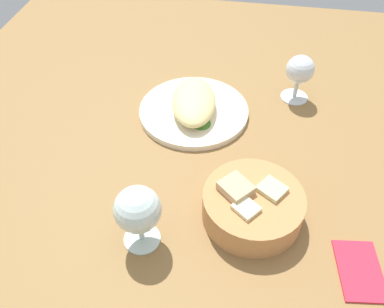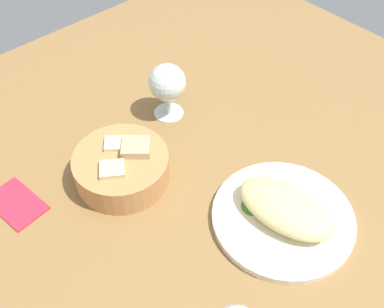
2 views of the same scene
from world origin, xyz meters
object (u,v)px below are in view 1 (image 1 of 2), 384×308
Objects in this scene: bread_basket at (252,205)px; folded_napkin at (360,270)px; wine_glass_far at (300,72)px; plate at (194,111)px; wine_glass_near at (138,211)px.

bread_basket is 20.27cm from folded_napkin.
plate is at bearing -66.34° from wine_glass_far.
wine_glass_far is (-45.22, 26.23, -0.82)cm from wine_glass_near.
folded_napkin is at bearing 43.76° from plate.
wine_glass_far is (-10.11, 23.08, 6.67)cm from plate.
plate is at bearing -150.82° from bread_basket.
plate is 36.04cm from wine_glass_near.
wine_glass_near is 37.43cm from folded_napkin.
folded_napkin is at bearing 90.27° from wine_glass_near.
wine_glass_far reaches higher than folded_napkin.
bread_basket is at bearing -12.25° from wine_glass_far.
bread_basket is (26.93, 15.04, 2.42)cm from plate.
wine_glass_far is (-37.04, 8.04, 4.24)cm from bread_basket.
wine_glass_far is at bearing 167.75° from bread_basket.
bread_basket is at bearing 114.23° from wine_glass_near.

